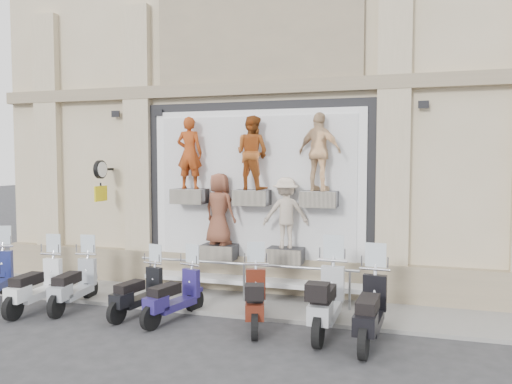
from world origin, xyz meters
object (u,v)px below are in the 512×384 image
guard_rail (244,284)px  scooter_g (327,287)px  clock_sign_bracket (101,175)px  scooter_h (370,297)px  scooter_c (74,274)px  scooter_b (35,274)px  scooter_f (255,287)px  scooter_e (174,285)px  scooter_d (138,282)px

guard_rail → scooter_g: scooter_g is taller
clock_sign_bracket → scooter_h: (6.72, -2.09, -1.97)m
guard_rail → scooter_c: scooter_c is taller
scooter_b → scooter_c: scooter_b is taller
scooter_f → scooter_g: 1.35m
scooter_c → scooter_g: scooter_g is taller
scooter_b → scooter_e: bearing=1.0°
scooter_g → scooter_h: scooter_g is taller
scooter_e → scooter_g: scooter_g is taller
scooter_b → scooter_f: bearing=1.0°
guard_rail → scooter_h: 3.27m
scooter_b → scooter_g: bearing=0.7°
scooter_f → scooter_c: bearing=163.7°
guard_rail → scooter_c: 3.66m
scooter_d → scooter_b: bearing=-161.0°
scooter_h → scooter_b: bearing=-175.7°
scooter_e → scooter_h: (3.80, -0.15, 0.11)m
scooter_b → scooter_e: 3.11m
guard_rail → scooter_g: 2.44m
clock_sign_bracket → scooter_c: (0.50, -1.80, -2.05)m
scooter_d → guard_rail: bearing=47.6°
guard_rail → scooter_f: scooter_f is taller
scooter_b → scooter_d: 2.27m
scooter_b → scooter_e: (3.10, 0.21, -0.05)m
scooter_e → scooter_g: 3.01m
scooter_c → scooter_h: scooter_h is taller
scooter_d → scooter_h: 4.67m
scooter_e → scooter_c: bearing=-168.3°
clock_sign_bracket → scooter_f: 5.33m
guard_rail → scooter_d: (-1.84, -1.37, 0.23)m
scooter_b → scooter_f: size_ratio=1.00×
scooter_b → scooter_g: 6.11m
clock_sign_bracket → scooter_b: clock_sign_bracket is taller
guard_rail → scooter_h: (2.82, -1.62, 0.36)m
clock_sign_bracket → scooter_d: size_ratio=0.60×
scooter_e → scooter_g: size_ratio=0.84×
guard_rail → clock_sign_bracket: 4.57m
scooter_d → scooter_e: scooter_e is taller
guard_rail → scooter_c: (-3.40, -1.33, 0.29)m
scooter_b → scooter_d: scooter_b is taller
clock_sign_bracket → scooter_e: (2.92, -1.94, -2.08)m
guard_rail → clock_sign_bracket: clock_sign_bracket is taller
scooter_c → clock_sign_bracket: bearing=99.3°
clock_sign_bracket → scooter_c: bearing=-74.4°
scooter_b → scooter_f: (4.75, 0.33, -0.00)m
guard_rail → scooter_b: bearing=-157.5°
scooter_b → scooter_f: 4.76m
scooter_b → scooter_g: scooter_g is taller
clock_sign_bracket → scooter_c: 2.77m
guard_rail → scooter_e: size_ratio=2.84×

